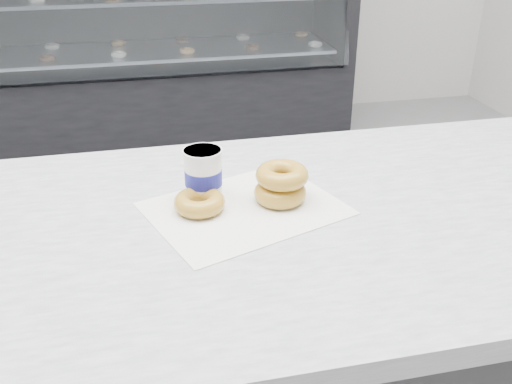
% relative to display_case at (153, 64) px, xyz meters
% --- Properties ---
extents(ground, '(5.00, 5.00, 0.00)m').
position_rel_display_case_xyz_m(ground, '(0.00, -2.12, -0.49)').
color(ground, gray).
rests_on(ground, ground).
extents(display_case, '(2.40, 0.74, 1.25)m').
position_rel_display_case_xyz_m(display_case, '(0.00, 0.00, 0.00)').
color(display_case, black).
rests_on(display_case, ground).
extents(wax_paper, '(0.41, 0.36, 0.00)m').
position_rel_display_case_xyz_m(wax_paper, '(0.04, -2.68, 0.41)').
color(wax_paper, white).
rests_on(wax_paper, counter).
extents(donut_single, '(0.10, 0.10, 0.03)m').
position_rel_display_case_xyz_m(donut_single, '(-0.04, -2.67, 0.43)').
color(donut_single, '#B88F32').
rests_on(donut_single, wax_paper).
extents(donut_stack, '(0.11, 0.11, 0.07)m').
position_rel_display_case_xyz_m(donut_stack, '(0.12, -2.66, 0.45)').
color(donut_stack, '#B88F32').
rests_on(donut_stack, wax_paper).
extents(coffee_cup, '(0.09, 0.09, 0.10)m').
position_rel_display_case_xyz_m(coffee_cup, '(-0.02, -2.62, 0.46)').
color(coffee_cup, white).
rests_on(coffee_cup, counter).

